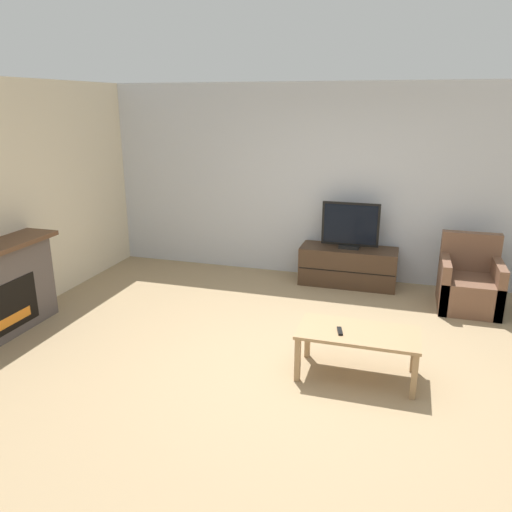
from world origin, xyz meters
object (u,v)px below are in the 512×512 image
tv_stand (348,266)px  remote (340,331)px  coffee_table (358,337)px  tv (350,227)px  armchair (469,285)px

tv_stand → remote: bearing=-85.2°
coffee_table → remote: remote is taller
tv → armchair: 1.65m
tv_stand → remote: (0.21, -2.50, 0.20)m
tv_stand → armchair: (1.52, -0.38, 0.03)m
tv_stand → coffee_table: tv_stand is taller
tv_stand → armchair: bearing=-14.1°
tv_stand → coffee_table: bearing=-81.3°
coffee_table → tv: bearing=98.7°
tv → remote: tv is taller
tv_stand → armchair: size_ratio=1.48×
coffee_table → remote: (-0.16, -0.06, 0.07)m
tv_stand → tv: bearing=-90.0°
tv → remote: size_ratio=4.96×
coffee_table → remote: 0.19m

